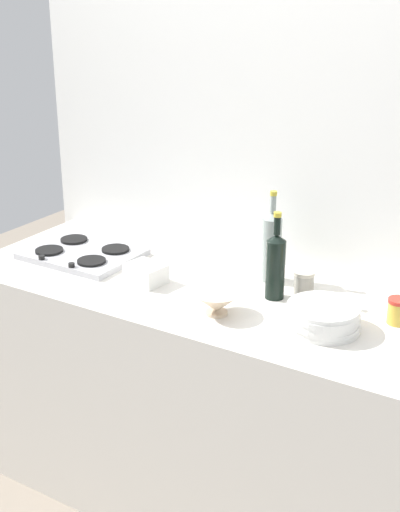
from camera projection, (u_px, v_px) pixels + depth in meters
ground_plane at (200, 490)px, 2.87m from camera, size 6.00×6.00×0.00m
counter_block at (200, 395)px, 2.70m from camera, size 1.80×0.70×0.90m
backsplash_panel at (252, 177)px, 2.72m from camera, size 1.90×0.06×2.44m
stovetop_hob at (83, 253)px, 2.81m from camera, size 0.43×0.33×0.04m
plate_stack at (323, 317)px, 2.22m from camera, size 0.24×0.24×0.08m
wine_bottle_leftmost at (276, 265)px, 2.41m from camera, size 0.07×0.07×0.31m
wine_bottle_mid_left at (272, 245)px, 2.55m from camera, size 0.07×0.07×0.34m
mixing_bowl at (217, 302)px, 2.32m from camera, size 0.16×0.16×0.08m
butter_dish at (146, 274)px, 2.56m from camera, size 0.15×0.13×0.07m
condiment_jar_front at (398, 311)px, 2.26m from camera, size 0.07×0.07×0.08m
condiment_jar_rear at (304, 283)px, 2.47m from camera, size 0.07×0.07×0.08m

